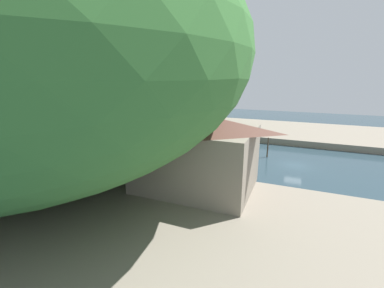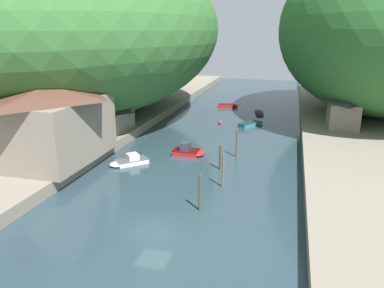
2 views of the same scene
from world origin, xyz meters
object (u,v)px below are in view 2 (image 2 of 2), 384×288
(right_bank_cottage, at_px, (343,109))
(person_by_boathouse, at_px, (43,168))
(boat_far_right_bank, at_px, (229,106))
(boathouse_shed, at_px, (102,114))
(boat_open_rowboat, at_px, (128,161))
(waterfront_building, at_px, (51,122))
(boat_moored_right, at_px, (259,113))
(person_on_quay, at_px, (61,155))
(boat_red_skiff, at_px, (252,124))
(channel_buoy_near, at_px, (220,122))
(boat_yellow_tender, at_px, (189,151))

(right_bank_cottage, distance_m, person_by_boathouse, 41.98)
(right_bank_cottage, bearing_deg, boat_far_right_bank, 141.34)
(boathouse_shed, bearing_deg, boat_open_rowboat, -49.30)
(boat_open_rowboat, height_order, person_by_boathouse, person_by_boathouse)
(waterfront_building, bearing_deg, boat_open_rowboat, 24.66)
(boathouse_shed, bearing_deg, boat_moored_right, 46.18)
(person_by_boathouse, bearing_deg, boat_open_rowboat, -33.85)
(person_on_quay, distance_m, person_by_boathouse, 3.83)
(boathouse_shed, relative_size, person_on_quay, 4.55)
(boat_red_skiff, height_order, channel_buoy_near, channel_buoy_near)
(person_on_quay, bearing_deg, waterfront_building, 69.68)
(waterfront_building, xyz_separation_m, person_on_quay, (1.85, -1.41, -3.26))
(waterfront_building, bearing_deg, person_by_boathouse, -65.62)
(boat_far_right_bank, height_order, person_on_quay, person_on_quay)
(waterfront_building, distance_m, person_on_quay, 4.00)
(boat_red_skiff, bearing_deg, boat_moored_right, 121.56)
(boat_yellow_tender, bearing_deg, boathouse_shed, -107.01)
(person_by_boathouse, bearing_deg, channel_buoy_near, -24.65)
(right_bank_cottage, bearing_deg, boathouse_shed, -162.05)
(boat_open_rowboat, relative_size, boat_far_right_bank, 1.07)
(channel_buoy_near, bearing_deg, boat_red_skiff, 4.27)
(right_bank_cottage, bearing_deg, person_on_quay, -140.93)
(boat_red_skiff, bearing_deg, person_by_boathouse, -84.88)
(boathouse_shed, relative_size, boat_far_right_bank, 1.83)
(boat_open_rowboat, bearing_deg, boat_red_skiff, -72.25)
(boat_moored_right, distance_m, boat_far_right_bank, 8.40)
(boathouse_shed, relative_size, boat_yellow_tender, 1.92)
(boat_yellow_tender, height_order, channel_buoy_near, boat_yellow_tender)
(channel_buoy_near, relative_size, person_by_boathouse, 0.50)
(boat_red_skiff, height_order, person_by_boathouse, person_by_boathouse)
(boat_yellow_tender, height_order, boat_open_rowboat, boat_yellow_tender)
(right_bank_cottage, distance_m, channel_buoy_near, 19.07)
(right_bank_cottage, height_order, boat_yellow_tender, right_bank_cottage)
(person_by_boathouse, bearing_deg, boat_red_skiff, -32.53)
(boat_moored_right, relative_size, person_by_boathouse, 2.66)
(boat_far_right_bank, xyz_separation_m, channel_buoy_near, (0.93, -14.27, -0.01))
(boat_moored_right, height_order, person_on_quay, person_on_quay)
(boathouse_shed, distance_m, boat_open_rowboat, 12.87)
(right_bank_cottage, relative_size, person_on_quay, 4.54)
(waterfront_building, height_order, right_bank_cottage, waterfront_building)
(boat_moored_right, bearing_deg, boat_open_rowboat, 56.62)
(boathouse_shed, distance_m, boat_red_skiff, 24.01)
(channel_buoy_near, bearing_deg, right_bank_cottage, -4.34)
(boat_yellow_tender, relative_size, boat_far_right_bank, 0.95)
(boathouse_shed, height_order, person_by_boathouse, boathouse_shed)
(boat_red_skiff, distance_m, person_by_boathouse, 35.17)
(boathouse_shed, height_order, boat_far_right_bank, boathouse_shed)
(channel_buoy_near, bearing_deg, boat_open_rowboat, -107.13)
(boat_red_skiff, xyz_separation_m, boat_far_right_bank, (-6.24, 13.87, 0.01))
(boat_far_right_bank, bearing_deg, channel_buoy_near, -8.05)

